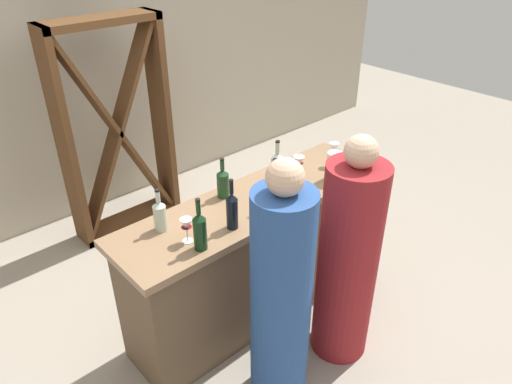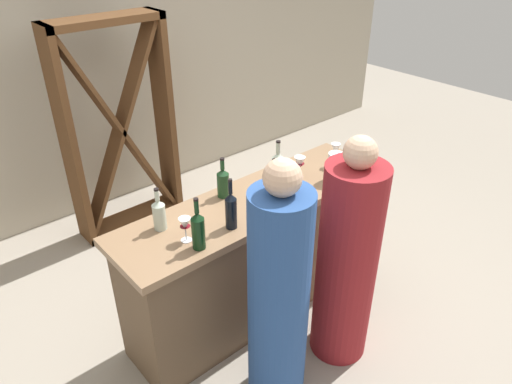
% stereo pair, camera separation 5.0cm
% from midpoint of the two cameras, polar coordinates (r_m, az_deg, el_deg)
% --- Properties ---
extents(ground_plane, '(12.00, 12.00, 0.00)m').
position_cam_midpoint_polar(ground_plane, '(3.71, -0.40, -13.50)').
color(ground_plane, '#9E9384').
extents(back_wall, '(8.00, 0.10, 2.80)m').
position_cam_midpoint_polar(back_wall, '(4.70, -19.21, 14.43)').
color(back_wall, '#B2A893').
rests_on(back_wall, ground).
extents(bar_counter, '(2.00, 0.56, 0.96)m').
position_cam_midpoint_polar(bar_counter, '(3.39, -0.43, -7.63)').
color(bar_counter, brown).
rests_on(bar_counter, ground).
extents(wine_rack, '(0.97, 0.28, 1.89)m').
position_cam_midpoint_polar(wine_rack, '(4.31, -16.68, 6.99)').
color(wine_rack, brown).
rests_on(wine_rack, ground).
extents(wine_bottle_leftmost_clear_pale, '(0.08, 0.08, 0.27)m').
position_cam_midpoint_polar(wine_bottle_leftmost_clear_pale, '(2.83, -11.92, -2.68)').
color(wine_bottle_leftmost_clear_pale, '#B7C6B2').
rests_on(wine_bottle_leftmost_clear_pale, bar_counter).
extents(wine_bottle_second_left_dark_green, '(0.08, 0.08, 0.32)m').
position_cam_midpoint_polar(wine_bottle_second_left_dark_green, '(2.63, -7.28, -4.55)').
color(wine_bottle_second_left_dark_green, black).
rests_on(wine_bottle_second_left_dark_green, bar_counter).
extents(wine_bottle_center_near_black, '(0.07, 0.07, 0.33)m').
position_cam_midpoint_polar(wine_bottle_center_near_black, '(2.78, -3.40, -2.14)').
color(wine_bottle_center_near_black, black).
rests_on(wine_bottle_center_near_black, bar_counter).
extents(wine_bottle_second_right_olive_green, '(0.08, 0.08, 0.28)m').
position_cam_midpoint_polar(wine_bottle_second_right_olive_green, '(3.10, -4.44, 1.15)').
color(wine_bottle_second_right_olive_green, '#193D1E').
rests_on(wine_bottle_second_right_olive_green, bar_counter).
extents(wine_bottle_rightmost_olive_green, '(0.08, 0.08, 0.33)m').
position_cam_midpoint_polar(wine_bottle_rightmost_olive_green, '(2.98, 1.74, 0.43)').
color(wine_bottle_rightmost_olive_green, '#193D1E').
rests_on(wine_bottle_rightmost_olive_green, bar_counter).
extents(wine_bottle_far_right_clear_pale, '(0.08, 0.08, 0.31)m').
position_cam_midpoint_polar(wine_bottle_far_right_clear_pale, '(3.26, 2.09, 3.07)').
color(wine_bottle_far_right_clear_pale, '#B7C6B2').
rests_on(wine_bottle_far_right_clear_pale, bar_counter).
extents(wine_glass_near_left, '(0.07, 0.07, 0.15)m').
position_cam_midpoint_polar(wine_glass_near_left, '(2.70, -8.85, -4.02)').
color(wine_glass_near_left, white).
rests_on(wine_glass_near_left, bar_counter).
extents(wine_glass_near_center, '(0.07, 0.07, 0.17)m').
position_cam_midpoint_polar(wine_glass_near_center, '(3.53, 8.90, 5.06)').
color(wine_glass_near_center, white).
rests_on(wine_glass_near_center, bar_counter).
extents(wine_glass_near_right, '(0.08, 0.08, 0.16)m').
position_cam_midpoint_polar(wine_glass_near_right, '(3.34, 4.70, 3.44)').
color(wine_glass_near_right, white).
rests_on(wine_glass_near_right, bar_counter).
extents(water_pitcher, '(0.11, 0.11, 0.21)m').
position_cam_midpoint_polar(water_pitcher, '(3.33, 8.94, 3.06)').
color(water_pitcher, silver).
rests_on(water_pitcher, bar_counter).
extents(person_left_guest, '(0.41, 0.41, 1.60)m').
position_cam_midpoint_polar(person_left_guest, '(2.68, 2.45, -12.67)').
color(person_left_guest, '#284C8C').
rests_on(person_left_guest, ground).
extents(person_center_guest, '(0.44, 0.44, 1.56)m').
position_cam_midpoint_polar(person_center_guest, '(3.01, 10.43, -8.18)').
color(person_center_guest, maroon).
rests_on(person_center_guest, ground).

